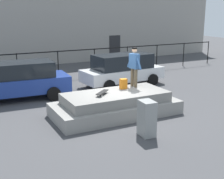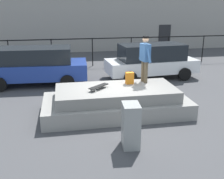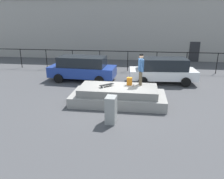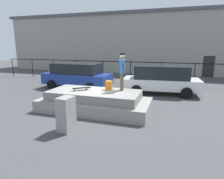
{
  "view_description": "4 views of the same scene",
  "coord_description": "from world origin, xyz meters",
  "px_view_note": "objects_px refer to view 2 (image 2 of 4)",
  "views": [
    {
      "loc": [
        -5.54,
        -10.65,
        4.13
      ],
      "look_at": [
        0.45,
        1.05,
        0.7
      ],
      "focal_mm": 49.83,
      "sensor_mm": 36.0,
      "label": 1
    },
    {
      "loc": [
        -1.74,
        -8.81,
        3.7
      ],
      "look_at": [
        0.04,
        0.95,
        0.49
      ],
      "focal_mm": 43.19,
      "sensor_mm": 36.0,
      "label": 2
    },
    {
      "loc": [
        1.12,
        -11.38,
        4.49
      ],
      "look_at": [
        -0.43,
        0.37,
        0.56
      ],
      "focal_mm": 35.76,
      "sensor_mm": 36.0,
      "label": 3
    },
    {
      "loc": [
        3.35,
        -8.07,
        2.9
      ],
      "look_at": [
        0.42,
        1.05,
        0.75
      ],
      "focal_mm": 31.07,
      "sensor_mm": 36.0,
      "label": 4
    }
  ],
  "objects_px": {
    "skateboarder": "(145,56)",
    "backpack": "(130,78)",
    "skateboard": "(99,86)",
    "car_blue_hatchback_near": "(35,65)",
    "car_white_hatchback_mid": "(151,60)",
    "utility_box": "(131,126)"
  },
  "relations": [
    {
      "from": "car_blue_hatchback_near",
      "to": "utility_box",
      "type": "distance_m",
      "value": 7.09
    },
    {
      "from": "skateboard",
      "to": "utility_box",
      "type": "height_order",
      "value": "utility_box"
    },
    {
      "from": "skateboard",
      "to": "backpack",
      "type": "distance_m",
      "value": 1.26
    },
    {
      "from": "car_blue_hatchback_near",
      "to": "car_white_hatchback_mid",
      "type": "relative_size",
      "value": 1.03
    },
    {
      "from": "backpack",
      "to": "car_white_hatchback_mid",
      "type": "relative_size",
      "value": 0.09
    },
    {
      "from": "skateboarder",
      "to": "car_white_hatchback_mid",
      "type": "height_order",
      "value": "skateboarder"
    },
    {
      "from": "skateboarder",
      "to": "utility_box",
      "type": "distance_m",
      "value": 3.36
    },
    {
      "from": "skateboard",
      "to": "backpack",
      "type": "height_order",
      "value": "backpack"
    },
    {
      "from": "car_blue_hatchback_near",
      "to": "skateboarder",
      "type": "bearing_deg",
      "value": -40.52
    },
    {
      "from": "backpack",
      "to": "utility_box",
      "type": "height_order",
      "value": "backpack"
    },
    {
      "from": "skateboard",
      "to": "backpack",
      "type": "relative_size",
      "value": 1.79
    },
    {
      "from": "backpack",
      "to": "utility_box",
      "type": "distance_m",
      "value": 2.86
    },
    {
      "from": "skateboarder",
      "to": "backpack",
      "type": "height_order",
      "value": "skateboarder"
    },
    {
      "from": "skateboarder",
      "to": "car_white_hatchback_mid",
      "type": "distance_m",
      "value": 4.12
    },
    {
      "from": "backpack",
      "to": "car_blue_hatchback_near",
      "type": "distance_m",
      "value": 5.16
    },
    {
      "from": "car_blue_hatchback_near",
      "to": "skateboard",
      "type": "bearing_deg",
      "value": -59.77
    },
    {
      "from": "backpack",
      "to": "car_blue_hatchback_near",
      "type": "bearing_deg",
      "value": 135.48
    },
    {
      "from": "skateboard",
      "to": "utility_box",
      "type": "relative_size",
      "value": 0.62
    },
    {
      "from": "backpack",
      "to": "car_white_hatchback_mid",
      "type": "height_order",
      "value": "car_white_hatchback_mid"
    },
    {
      "from": "car_white_hatchback_mid",
      "to": "utility_box",
      "type": "bearing_deg",
      "value": -112.53
    },
    {
      "from": "skateboarder",
      "to": "backpack",
      "type": "relative_size",
      "value": 3.96
    },
    {
      "from": "backpack",
      "to": "utility_box",
      "type": "bearing_deg",
      "value": -101.75
    }
  ]
}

